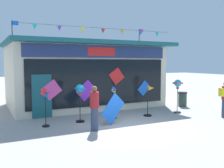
% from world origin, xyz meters
% --- Properties ---
extents(ground_plane, '(80.00, 80.00, 0.00)m').
position_xyz_m(ground_plane, '(0.00, 0.00, 0.00)').
color(ground_plane, '#9E9B99').
extents(kite_shop_building, '(8.75, 5.82, 4.75)m').
position_xyz_m(kite_shop_building, '(0.13, 5.51, 1.85)').
color(kite_shop_building, beige).
rests_on(kite_shop_building, ground_plane).
extents(wind_spinner_far_left, '(0.40, 0.29, 1.57)m').
position_xyz_m(wind_spinner_far_left, '(-3.10, 1.26, 1.09)').
color(wind_spinner_far_left, black).
rests_on(wind_spinner_far_left, ground_plane).
extents(wind_spinner_left, '(0.37, 0.37, 1.62)m').
position_xyz_m(wind_spinner_left, '(-1.61, 1.44, 1.24)').
color(wind_spinner_left, black).
rests_on(wind_spinner_left, ground_plane).
extents(wind_spinner_center_left, '(0.32, 0.32, 1.46)m').
position_xyz_m(wind_spinner_center_left, '(-0.01, 1.43, 0.78)').
color(wind_spinner_center_left, black).
rests_on(wind_spinner_center_left, ground_plane).
extents(wind_spinner_center_right, '(0.58, 0.38, 1.45)m').
position_xyz_m(wind_spinner_center_right, '(1.81, 1.14, 0.93)').
color(wind_spinner_center_right, black).
rests_on(wind_spinner_center_right, ground_plane).
extents(wind_spinner_right, '(0.38, 0.38, 1.69)m').
position_xyz_m(wind_spinner_right, '(3.46, 1.10, 1.31)').
color(wind_spinner_right, black).
rests_on(wind_spinner_right, ground_plane).
extents(person_near_camera, '(0.34, 0.34, 1.68)m').
position_xyz_m(person_near_camera, '(-1.61, -0.13, 0.86)').
color(person_near_camera, '#333D56').
rests_on(person_near_camera, ground_plane).
extents(trash_bin, '(0.52, 0.52, 0.85)m').
position_xyz_m(trash_bin, '(5.02, 2.43, 0.43)').
color(trash_bin, '#2D4238').
rests_on(trash_bin, ground_plane).
extents(display_kite_on_ground, '(1.27, 0.39, 1.27)m').
position_xyz_m(display_kite_on_ground, '(-0.48, 0.55, 0.64)').
color(display_kite_on_ground, blue).
rests_on(display_kite_on_ground, ground_plane).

